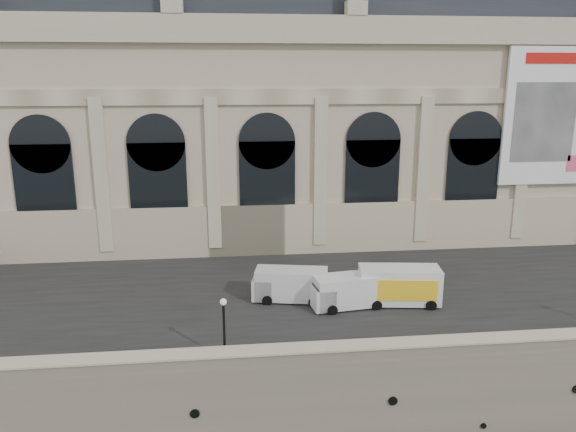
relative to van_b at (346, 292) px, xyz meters
name	(u,v)px	position (x,y,z in m)	size (l,w,h in m)	color
quay	(293,243)	(-0.83, 26.25, -4.28)	(160.00, 70.00, 6.00)	gray
street	(323,282)	(-0.83, 5.25, -1.25)	(160.00, 24.00, 0.06)	#2D2D2D
parapet	(360,353)	(-0.83, -8.15, -0.66)	(160.00, 1.40, 1.21)	gray
museum	(242,106)	(-6.80, 22.11, 12.44)	(69.00, 18.70, 29.10)	#BCAF91
van_b	(346,292)	(0.00, 0.00, 0.00)	(5.86, 2.92, 2.51)	silver
van_c	(287,285)	(-4.22, 1.82, 0.02)	(6.00, 3.20, 2.54)	silver
box_truck	(394,286)	(3.74, 0.25, 0.19)	(7.48, 3.34, 2.92)	silver
lamp_left	(224,330)	(-8.99, -7.04, 0.74)	(0.41, 0.41, 4.06)	black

